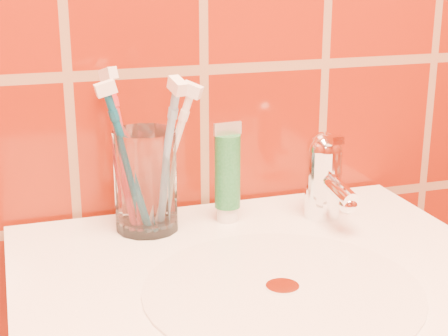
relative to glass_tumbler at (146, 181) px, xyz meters
name	(u,v)px	position (x,y,z in m)	size (l,w,h in m)	color
glass_tumbler	(146,181)	(0.00, 0.00, 0.00)	(0.08, 0.08, 0.13)	white
toothpaste_tube	(228,176)	(0.11, 0.00, 0.00)	(0.04, 0.03, 0.14)	white
faucet	(325,173)	(0.24, -0.03, 0.00)	(0.05, 0.11, 0.12)	white
toothbrush_0	(125,151)	(-0.02, 0.02, 0.04)	(0.05, 0.08, 0.21)	red
toothbrush_1	(129,161)	(-0.02, -0.01, 0.03)	(0.07, 0.03, 0.20)	navy
toothbrush_2	(165,159)	(0.02, -0.03, 0.04)	(0.04, 0.09, 0.21)	#73A5CE
toothbrush_3	(171,158)	(0.03, -0.01, 0.03)	(0.07, 0.06, 0.20)	white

